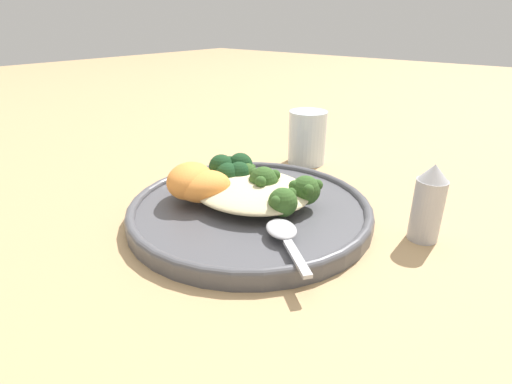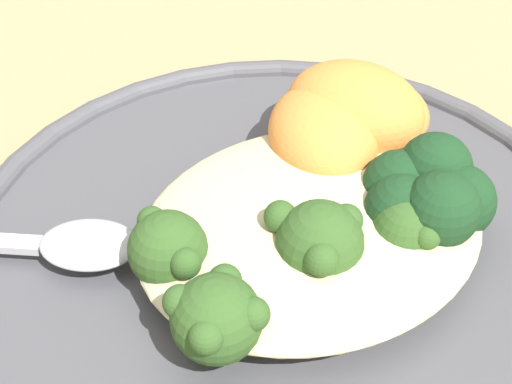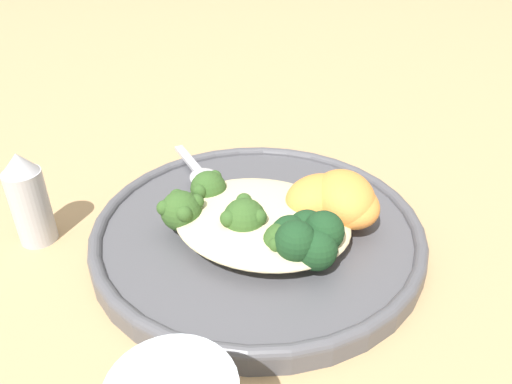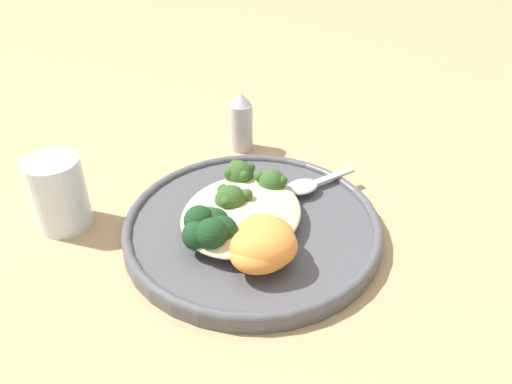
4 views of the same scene
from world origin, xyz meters
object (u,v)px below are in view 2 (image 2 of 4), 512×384
(sweet_potato_chunk_1, at_px, (358,115))
(sweet_potato_chunk_0, at_px, (355,109))
(broccoli_stalk_1, at_px, (223,303))
(spoon, at_px, (71,244))
(broccoli_stalk_2, at_px, (310,240))
(broccoli_stalk_0, at_px, (183,244))
(kale_tuft, at_px, (427,195))
(broccoli_stalk_3, at_px, (358,222))
(sweet_potato_chunk_2, at_px, (324,133))
(plate, at_px, (281,255))
(quinoa_mound, at_px, (312,228))

(sweet_potato_chunk_1, bearing_deg, sweet_potato_chunk_0, -15.40)
(broccoli_stalk_1, relative_size, spoon, 0.88)
(broccoli_stalk_2, height_order, spoon, broccoli_stalk_2)
(broccoli_stalk_0, distance_m, kale_tuft, 0.11)
(broccoli_stalk_0, relative_size, sweet_potato_chunk_1, 1.27)
(broccoli_stalk_3, relative_size, sweet_potato_chunk_1, 1.40)
(sweet_potato_chunk_0, xyz_separation_m, kale_tuft, (0.01, 0.06, -0.00))
(sweet_potato_chunk_1, bearing_deg, spoon, -2.64)
(sweet_potato_chunk_2, xyz_separation_m, spoon, (0.13, -0.01, -0.01))
(broccoli_stalk_0, distance_m, sweet_potato_chunk_1, 0.12)
(broccoli_stalk_1, distance_m, sweet_potato_chunk_0, 0.13)
(plate, distance_m, broccoli_stalk_1, 0.06)
(plate, bearing_deg, broccoli_stalk_3, 143.20)
(kale_tuft, bearing_deg, spoon, -27.33)
(broccoli_stalk_3, xyz_separation_m, spoon, (0.11, -0.06, -0.01))
(plate, xyz_separation_m, broccoli_stalk_1, (0.05, 0.03, 0.03))
(sweet_potato_chunk_1, bearing_deg, broccoli_stalk_2, 39.72)
(plate, relative_size, broccoli_stalk_0, 3.38)
(plate, xyz_separation_m, kale_tuft, (-0.06, 0.03, 0.03))
(sweet_potato_chunk_2, bearing_deg, spoon, -4.64)
(quinoa_mound, bearing_deg, broccoli_stalk_0, -17.82)
(plate, relative_size, spoon, 3.13)
(sweet_potato_chunk_0, bearing_deg, quinoa_mound, 38.68)
(broccoli_stalk_2, relative_size, kale_tuft, 1.36)
(broccoli_stalk_1, distance_m, kale_tuft, 0.10)
(broccoli_stalk_1, relative_size, sweet_potato_chunk_0, 1.21)
(quinoa_mound, distance_m, broccoli_stalk_0, 0.06)
(broccoli_stalk_0, relative_size, sweet_potato_chunk_2, 1.34)
(plate, bearing_deg, broccoli_stalk_1, 32.54)
(broccoli_stalk_1, xyz_separation_m, sweet_potato_chunk_0, (-0.12, -0.07, 0.01))
(broccoli_stalk_2, bearing_deg, sweet_potato_chunk_0, 130.83)
(quinoa_mound, height_order, broccoli_stalk_1, broccoli_stalk_1)
(sweet_potato_chunk_1, bearing_deg, sweet_potato_chunk_2, 8.46)
(plate, xyz_separation_m, broccoli_stalk_2, (0.00, 0.02, 0.03))
(broccoli_stalk_2, relative_size, broccoli_stalk_3, 0.83)
(quinoa_mound, distance_m, sweet_potato_chunk_0, 0.08)
(sweet_potato_chunk_0, bearing_deg, broccoli_stalk_0, 14.68)
(broccoli_stalk_1, height_order, broccoli_stalk_2, broccoli_stalk_2)
(broccoli_stalk_0, bearing_deg, quinoa_mound, 150.99)
(quinoa_mound, bearing_deg, sweet_potato_chunk_1, -142.43)
(sweet_potato_chunk_0, xyz_separation_m, sweet_potato_chunk_1, (-0.00, 0.00, -0.00))
(broccoli_stalk_2, height_order, sweet_potato_chunk_2, same)
(broccoli_stalk_1, height_order, sweet_potato_chunk_1, same)
(broccoli_stalk_1, relative_size, sweet_potato_chunk_2, 1.27)
(quinoa_mound, relative_size, sweet_potato_chunk_2, 2.37)
(kale_tuft, relative_size, spoon, 0.63)
(quinoa_mound, height_order, sweet_potato_chunk_1, sweet_potato_chunk_1)
(plate, bearing_deg, broccoli_stalk_2, 88.80)
(plate, bearing_deg, quinoa_mound, 131.09)
(broccoli_stalk_1, xyz_separation_m, sweet_potato_chunk_2, (-0.09, -0.06, 0.00))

